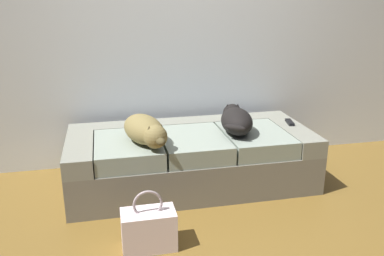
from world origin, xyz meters
name	(u,v)px	position (x,y,z in m)	size (l,w,h in m)	color
back_wall	(176,1)	(0.00, 1.60, 1.40)	(6.40, 0.10, 2.80)	silver
couch	(191,158)	(0.00, 1.02, 0.22)	(1.88, 0.85, 0.43)	slate
dog_tan	(146,130)	(-0.37, 0.84, 0.53)	(0.36, 0.57, 0.20)	olive
dog_dark	(236,120)	(0.35, 0.96, 0.53)	(0.30, 0.56, 0.19)	black
tv_remote	(290,122)	(0.85, 1.06, 0.44)	(0.04, 0.15, 0.02)	black
handbag	(149,229)	(-0.43, 0.21, 0.13)	(0.32, 0.18, 0.38)	silver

